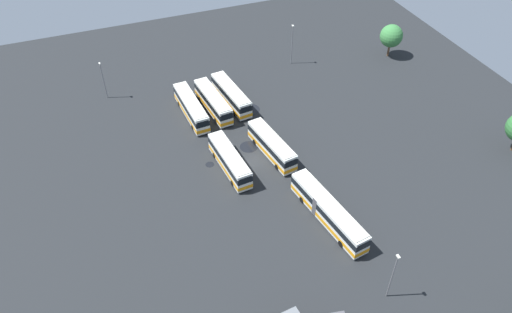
{
  "coord_description": "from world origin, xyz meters",
  "views": [
    {
      "loc": [
        55.98,
        -21.21,
        54.17
      ],
      "look_at": [
        0.64,
        0.5,
        1.59
      ],
      "focal_mm": 34.78,
      "sensor_mm": 36.0,
      "label": 1
    }
  ],
  "objects": [
    {
      "name": "lamp_post_by_building",
      "position": [
        -25.88,
        18.78,
        4.73
      ],
      "size": [
        0.56,
        0.28,
        8.62
      ],
      "color": "slate",
      "rests_on": "ground_plane"
    },
    {
      "name": "bus_row0_slot0",
      "position": [
        -15.66,
        -5.61,
        1.91
      ],
      "size": [
        12.75,
        3.23,
        3.61
      ],
      "color": "silver",
      "rests_on": "ground_plane"
    },
    {
      "name": "puddle_back_corner",
      "position": [
        -13.64,
        4.93,
        0.0
      ],
      "size": [
        3.63,
        3.63,
        0.01
      ],
      "primitive_type": "cylinder",
      "color": "black",
      "rests_on": "ground_plane"
    },
    {
      "name": "puddle_near_shelter",
      "position": [
        -3.76,
        0.91,
        0.0
      ],
      "size": [
        3.07,
        3.07,
        0.01
      ],
      "primitive_type": "cylinder",
      "color": "black",
      "rests_on": "ground_plane"
    },
    {
      "name": "bus_row0_slot2",
      "position": [
        -16.76,
        2.38,
        1.91
      ],
      "size": [
        12.46,
        3.94,
        3.61
      ],
      "color": "silver",
      "rests_on": "ground_plane"
    },
    {
      "name": "puddle_front_lane",
      "position": [
        -1.93,
        -6.54,
        0.0
      ],
      "size": [
        1.42,
        1.42,
        0.01
      ],
      "primitive_type": "cylinder",
      "color": "black",
      "rests_on": "ground_plane"
    },
    {
      "name": "bus_row1_slot2",
      "position": [
        -0.61,
        3.77,
        1.91
      ],
      "size": [
        11.87,
        4.21,
        3.61
      ],
      "color": "silver",
      "rests_on": "ground_plane"
    },
    {
      "name": "puddle_centre_drain",
      "position": [
        -18.3,
        -3.34,
        0.0
      ],
      "size": [
        3.56,
        3.56,
        0.01
      ],
      "primitive_type": "cylinder",
      "color": "black",
      "rests_on": "ground_plane"
    },
    {
      "name": "ground_plane",
      "position": [
        0.0,
        0.0,
        0.0
      ],
      "size": [
        112.57,
        112.57,
        0.0
      ],
      "primitive_type": "plane",
      "color": "black"
    },
    {
      "name": "bus_row0_slot1",
      "position": [
        -15.92,
        -1.39,
        1.91
      ],
      "size": [
        12.3,
        3.7,
        3.61
      ],
      "color": "silver",
      "rests_on": "ground_plane"
    },
    {
      "name": "bus_row1_slot0",
      "position": [
        0.3,
        -3.84,
        1.91
      ],
      "size": [
        11.86,
        3.52,
        3.61
      ],
      "color": "silver",
      "rests_on": "ground_plane"
    },
    {
      "name": "bus_row2_slot2",
      "position": [
        15.56,
        5.61,
        1.91
      ],
      "size": [
        15.65,
        4.79,
        3.61
      ],
      "color": "silver",
      "rests_on": "ground_plane"
    },
    {
      "name": "lamp_post_near_entrance",
      "position": [
        29.47,
        6.7,
        4.47
      ],
      "size": [
        0.56,
        0.28,
        8.11
      ],
      "color": "slate",
      "rests_on": "ground_plane"
    },
    {
      "name": "lamp_post_far_corner",
      "position": [
        -27.19,
        -19.03,
        4.18
      ],
      "size": [
        0.56,
        0.28,
        7.53
      ],
      "color": "slate",
      "rests_on": "ground_plane"
    },
    {
      "name": "tree_northeast",
      "position": [
        -21.13,
        39.34,
        4.67
      ],
      "size": [
        4.73,
        4.73,
        7.05
      ],
      "color": "brown",
      "rests_on": "ground_plane"
    }
  ]
}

